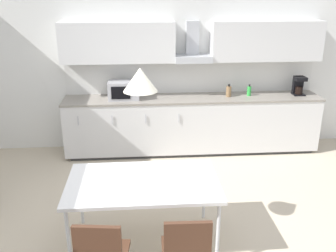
# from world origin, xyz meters

# --- Properties ---
(ground_plane) EXTENTS (8.65, 7.53, 0.02)m
(ground_plane) POSITION_xyz_m (0.00, 0.00, -0.01)
(ground_plane) COLOR beige
(wall_back) EXTENTS (6.92, 0.10, 2.78)m
(wall_back) POSITION_xyz_m (0.00, 2.56, 1.39)
(wall_back) COLOR white
(wall_back) RESTS_ON ground_plane
(kitchen_counter) EXTENTS (4.10, 0.64, 0.93)m
(kitchen_counter) POSITION_xyz_m (0.66, 2.20, 0.47)
(kitchen_counter) COLOR #333333
(kitchen_counter) RESTS_ON ground_plane
(backsplash_tile) EXTENTS (4.08, 0.02, 0.51)m
(backsplash_tile) POSITION_xyz_m (0.66, 2.50, 1.18)
(backsplash_tile) COLOR silver
(backsplash_tile) RESTS_ON kitchen_counter
(upper_wall_cabinets) EXTENTS (4.08, 0.40, 0.61)m
(upper_wall_cabinets) POSITION_xyz_m (0.66, 2.34, 1.78)
(upper_wall_cabinets) COLOR silver
(microwave) EXTENTS (0.48, 0.35, 0.28)m
(microwave) POSITION_xyz_m (-0.44, 2.20, 1.07)
(microwave) COLOR #ADADB2
(microwave) RESTS_ON kitchen_counter
(coffee_maker) EXTENTS (0.18, 0.19, 0.30)m
(coffee_maker) POSITION_xyz_m (2.39, 2.23, 1.07)
(coffee_maker) COLOR black
(coffee_maker) RESTS_ON kitchen_counter
(bottle_brown) EXTENTS (0.08, 0.08, 0.20)m
(bottle_brown) POSITION_xyz_m (1.23, 2.19, 1.01)
(bottle_brown) COLOR brown
(bottle_brown) RESTS_ON kitchen_counter
(bottle_green) EXTENTS (0.06, 0.06, 0.18)m
(bottle_green) POSITION_xyz_m (1.58, 2.23, 1.00)
(bottle_green) COLOR green
(bottle_green) RESTS_ON kitchen_counter
(dining_table) EXTENTS (1.54, 0.91, 0.73)m
(dining_table) POSITION_xyz_m (-0.18, -0.15, 0.69)
(dining_table) COLOR white
(dining_table) RESTS_ON ground_plane
(chair_near_right) EXTENTS (0.41, 0.41, 0.87)m
(chair_near_right) POSITION_xyz_m (0.17, -0.99, 0.53)
(chair_near_right) COLOR #4C2D1E
(chair_near_right) RESTS_ON ground_plane
(pendant_lamp) EXTENTS (0.32, 0.32, 0.22)m
(pendant_lamp) POSITION_xyz_m (-0.18, -0.15, 1.78)
(pendant_lamp) COLOR silver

